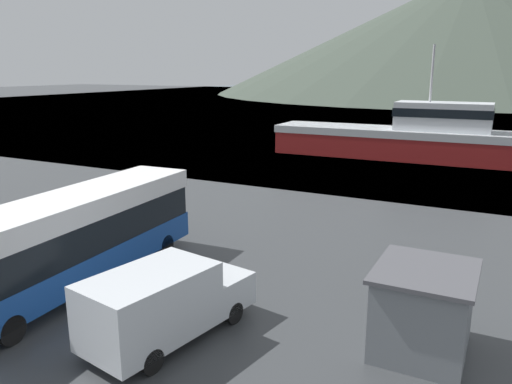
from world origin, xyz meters
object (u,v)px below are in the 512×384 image
at_px(tour_bus, 76,236).
at_px(dock_kiosk, 423,310).
at_px(fishing_boat, 417,137).
at_px(storage_bin, 64,236).
at_px(delivery_van, 164,302).

height_order(tour_bus, dock_kiosk, tour_bus).
bearing_deg(fishing_boat, storage_bin, 161.16).
xyz_separation_m(delivery_van, dock_kiosk, (6.79, 2.82, 0.04)).
height_order(storage_bin, dock_kiosk, dock_kiosk).
distance_m(delivery_van, fishing_boat, 35.11).
xyz_separation_m(tour_bus, storage_bin, (-3.70, 2.65, -1.41)).
distance_m(tour_bus, dock_kiosk, 12.00).
relative_size(tour_bus, dock_kiosk, 3.70).
xyz_separation_m(storage_bin, dock_kiosk, (15.62, -1.45, 0.73)).
relative_size(storage_bin, dock_kiosk, 0.48).
xyz_separation_m(tour_bus, dock_kiosk, (11.92, 1.20, -0.68)).
bearing_deg(tour_bus, dock_kiosk, 2.59).
bearing_deg(delivery_van, dock_kiosk, 32.61).
xyz_separation_m(fishing_boat, storage_bin, (-9.89, -30.82, -1.42)).
bearing_deg(storage_bin, fishing_boat, 72.20).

